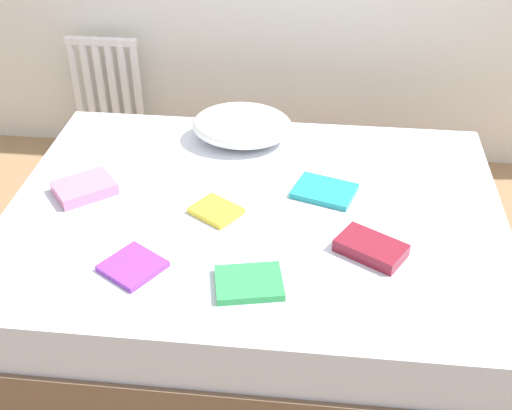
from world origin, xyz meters
TOP-DOWN VIEW (x-y plane):
  - ground_plane at (0.00, 0.00)m, footprint 8.00×8.00m
  - bed at (0.00, 0.00)m, footprint 2.00×1.50m
  - radiator at (-0.97, 1.20)m, footprint 0.40×0.04m
  - pillow at (-0.12, 0.53)m, footprint 0.46×0.35m
  - textbook_teal at (0.27, 0.13)m, footprint 0.28×0.25m
  - textbook_yellow at (-0.15, -0.05)m, footprint 0.23×0.22m
  - textbook_purple at (-0.38, -0.41)m, footprint 0.25×0.25m
  - textbook_pink at (-0.70, 0.03)m, footprint 0.29×0.28m
  - textbook_maroon at (0.45, -0.23)m, footprint 0.28×0.24m
  - textbook_green at (0.03, -0.45)m, footprint 0.26×0.22m

SIDE VIEW (x-z plane):
  - ground_plane at x=0.00m, z-range 0.00..0.00m
  - bed at x=0.00m, z-range 0.00..0.50m
  - radiator at x=-0.97m, z-range 0.13..0.70m
  - textbook_purple at x=-0.38m, z-range 0.50..0.52m
  - textbook_teal at x=0.27m, z-range 0.50..0.52m
  - textbook_yellow at x=-0.15m, z-range 0.50..0.52m
  - textbook_green at x=0.03m, z-range 0.50..0.53m
  - textbook_pink at x=-0.70m, z-range 0.50..0.55m
  - textbook_maroon at x=0.45m, z-range 0.50..0.55m
  - pillow at x=-0.12m, z-range 0.50..0.66m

